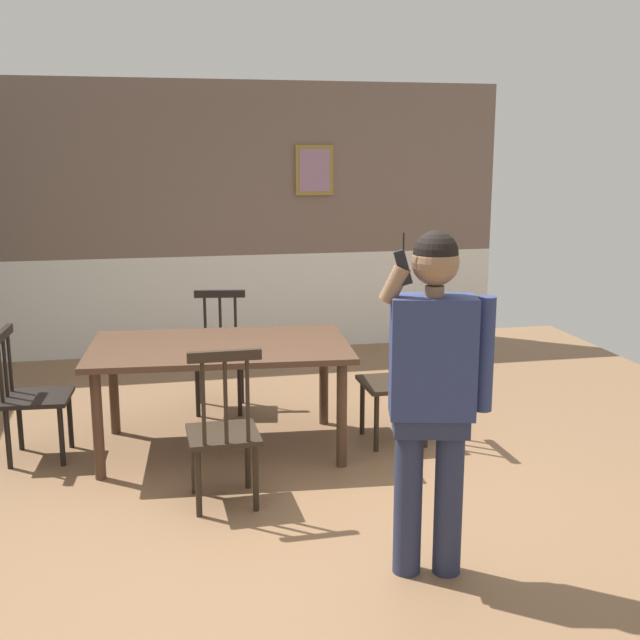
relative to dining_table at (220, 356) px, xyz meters
name	(u,v)px	position (x,y,z in m)	size (l,w,h in m)	color
ground_plane	(255,500)	(0.12, -0.90, -0.68)	(8.25, 8.25, 0.00)	#846042
room_back_partition	(205,225)	(0.12, 2.86, 0.65)	(6.20, 0.17, 2.76)	#756056
dining_table	(220,356)	(0.00, 0.00, 0.00)	(1.85, 1.19, 0.76)	#4C3323
chair_near_window	(32,395)	(-1.27, 0.10, -0.23)	(0.46, 0.46, 0.91)	black
chair_by_doorway	(224,431)	(-0.07, -0.91, -0.22)	(0.42, 0.42, 0.99)	#2D2319
chair_at_table_head	(399,378)	(1.27, -0.09, -0.21)	(0.46, 0.46, 1.01)	#2D2319
chair_opposite_corner	(220,352)	(0.07, 0.91, -0.21)	(0.48, 0.48, 0.96)	black
person_figure	(433,382)	(0.85, -1.91, 0.31)	(0.55, 0.31, 1.71)	#282E49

